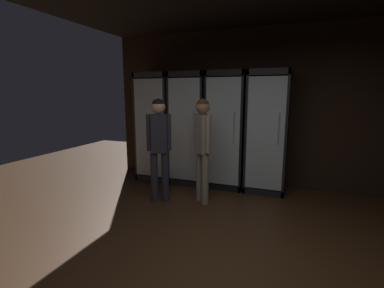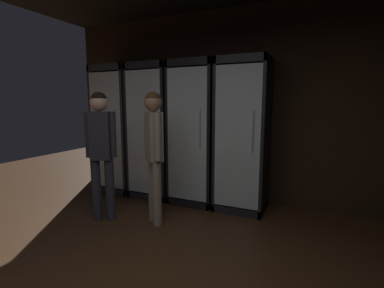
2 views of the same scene
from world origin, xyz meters
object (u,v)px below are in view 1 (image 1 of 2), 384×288
(cooler_center, at_px, (227,131))
(cooler_far_left, at_px, (158,128))
(cooler_left, at_px, (191,130))
(shopper_near, at_px, (159,140))
(shopper_far, at_px, (203,140))
(cooler_right, at_px, (267,133))

(cooler_center, bearing_deg, cooler_far_left, -179.95)
(cooler_left, xyz_separation_m, shopper_near, (-0.08, -1.13, -0.02))
(cooler_left, relative_size, shopper_near, 1.29)
(cooler_far_left, relative_size, shopper_near, 1.29)
(cooler_left, relative_size, shopper_far, 1.29)
(cooler_far_left, height_order, cooler_right, same)
(cooler_center, distance_m, shopper_far, 0.95)
(cooler_center, distance_m, cooler_right, 0.70)
(cooler_left, height_order, cooler_center, same)
(cooler_right, bearing_deg, shopper_near, -142.80)
(cooler_right, height_order, shopper_far, cooler_right)
(cooler_far_left, distance_m, shopper_far, 1.56)
(cooler_right, bearing_deg, shopper_far, -132.36)
(cooler_far_left, bearing_deg, cooler_center, 0.05)
(cooler_center, relative_size, cooler_right, 1.00)
(shopper_near, bearing_deg, cooler_left, 85.71)
(cooler_right, bearing_deg, cooler_far_left, 179.98)
(shopper_near, bearing_deg, cooler_right, 37.20)
(cooler_center, relative_size, shopper_far, 1.29)
(cooler_center, distance_m, shopper_near, 1.37)
(cooler_left, bearing_deg, shopper_far, -59.60)
(cooler_far_left, distance_m, shopper_near, 1.28)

